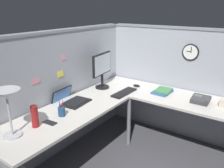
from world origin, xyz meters
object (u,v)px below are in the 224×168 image
object	(u,v)px
pen_cup	(62,111)
cell_phone	(50,123)
thermos_flask	(35,116)
wall_clock	(191,52)
laptop	(70,100)
monitor	(102,68)
book_stack	(163,91)
desk_lamp_dome	(7,99)
office_phone	(201,100)
computer_mouse	(137,86)
keyboard	(124,93)

from	to	relation	value
pen_cup	cell_phone	size ratio (longest dim) A/B	1.25
thermos_flask	wall_clock	bearing A→B (deg)	-24.84
laptop	thermos_flask	bearing A→B (deg)	-164.99
laptop	wall_clock	distance (m)	1.70
pen_cup	laptop	bearing A→B (deg)	32.15
monitor	thermos_flask	size ratio (longest dim) A/B	2.27
thermos_flask	book_stack	size ratio (longest dim) A/B	0.74
desk_lamp_dome	book_stack	world-z (taller)	desk_lamp_dome
laptop	cell_phone	world-z (taller)	laptop
pen_cup	thermos_flask	bearing A→B (deg)	173.15
monitor	desk_lamp_dome	world-z (taller)	monitor
office_phone	book_stack	distance (m)	0.52
desk_lamp_dome	thermos_flask	xyz separation A→B (m)	(0.23, -0.03, -0.25)
computer_mouse	laptop	bearing A→B (deg)	156.67
computer_mouse	keyboard	bearing A→B (deg)	178.99
monitor	book_stack	size ratio (longest dim) A/B	1.68
desk_lamp_dome	wall_clock	xyz separation A→B (m)	(2.12, -0.90, 0.17)
book_stack	keyboard	bearing A→B (deg)	128.05
pen_cup	book_stack	size ratio (longest dim) A/B	0.60
laptop	pen_cup	size ratio (longest dim) A/B	2.27
book_stack	monitor	bearing A→B (deg)	111.27
monitor	wall_clock	world-z (taller)	wall_clock
cell_phone	monitor	bearing A→B (deg)	6.70
pen_cup	thermos_flask	size ratio (longest dim) A/B	0.82
wall_clock	keyboard	bearing A→B (deg)	134.38
laptop	office_phone	size ratio (longest dim) A/B	1.99
keyboard	office_phone	bearing A→B (deg)	-72.89
keyboard	thermos_flask	size ratio (longest dim) A/B	1.95
keyboard	pen_cup	world-z (taller)	pen_cup
pen_cup	wall_clock	world-z (taller)	wall_clock
pen_cup	wall_clock	xyz separation A→B (m)	(1.58, -0.84, 0.48)
laptop	office_phone	world-z (taller)	laptop
desk_lamp_dome	office_phone	world-z (taller)	desk_lamp_dome
laptop	thermos_flask	size ratio (longest dim) A/B	1.86
keyboard	wall_clock	distance (m)	1.04
laptop	pen_cup	bearing A→B (deg)	-147.85
pen_cup	wall_clock	bearing A→B (deg)	-27.92
desk_lamp_dome	laptop	bearing A→B (deg)	9.14
keyboard	office_phone	world-z (taller)	office_phone
office_phone	desk_lamp_dome	bearing A→B (deg)	145.61
wall_clock	pen_cup	bearing A→B (deg)	152.08
book_stack	computer_mouse	bearing A→B (deg)	88.88
keyboard	laptop	bearing A→B (deg)	148.39
pen_cup	book_stack	world-z (taller)	pen_cup
pen_cup	office_phone	size ratio (longest dim) A/B	0.88
pen_cup	monitor	bearing A→B (deg)	10.81
office_phone	book_stack	xyz separation A→B (m)	(0.06, 0.52, -0.02)
computer_mouse	thermos_flask	xyz separation A→B (m)	(-1.59, 0.24, 0.09)
cell_phone	laptop	bearing A→B (deg)	20.57
pen_cup	office_phone	world-z (taller)	pen_cup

